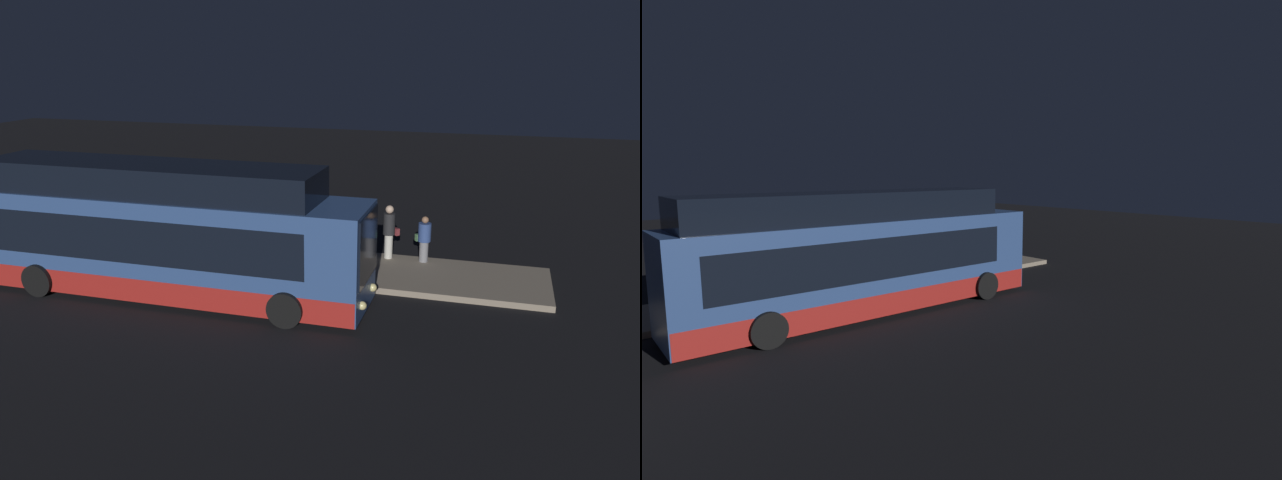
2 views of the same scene
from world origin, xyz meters
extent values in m
plane|color=black|center=(0.00, 0.00, 0.00)|extent=(80.00, 80.00, 0.00)
cube|color=gray|center=(0.00, 3.26, 0.10)|extent=(20.00, 3.33, 0.19)
cube|color=#33518C|center=(-1.08, -0.16, 1.63)|extent=(12.04, 2.45, 2.91)
cube|color=#B2231E|center=(-1.08, -0.16, 0.52)|extent=(11.98, 2.47, 0.70)
cube|color=black|center=(-1.38, -0.16, 1.98)|extent=(9.87, 2.48, 1.28)
cube|color=black|center=(4.96, -0.16, 2.05)|extent=(0.06, 2.16, 1.86)
sphere|color=#F9E58C|center=(4.98, 0.52, 0.62)|extent=(0.24, 0.24, 0.24)
sphere|color=#F9E58C|center=(4.98, -0.83, 0.62)|extent=(0.24, 0.24, 0.24)
cylinder|color=black|center=(3.01, 1.07, 0.50)|extent=(0.99, 0.30, 0.99)
cylinder|color=black|center=(3.01, -1.39, 0.50)|extent=(0.99, 0.30, 0.99)
cylinder|color=black|center=(-4.82, 1.07, 0.50)|extent=(0.99, 0.30, 0.99)
cylinder|color=black|center=(-4.82, -1.39, 0.50)|extent=(0.99, 0.30, 0.99)
cube|color=black|center=(-1.57, -0.16, 3.53)|extent=(10.23, 2.26, 0.89)
cylinder|color=silver|center=(4.70, 4.49, 0.62)|extent=(0.40, 0.40, 0.85)
cylinder|color=#262628|center=(4.70, 4.49, 1.41)|extent=(0.57, 0.57, 0.74)
sphere|color=beige|center=(4.70, 4.49, 1.92)|extent=(0.28, 0.28, 0.28)
cube|color=maroon|center=(4.89, 4.73, 1.09)|extent=(0.31, 0.28, 0.24)
cylinder|color=gray|center=(5.91, 4.46, 0.55)|extent=(0.42, 0.42, 0.72)
cylinder|color=#334C8C|center=(5.91, 4.46, 1.23)|extent=(0.60, 0.60, 0.63)
sphere|color=#9E7051|center=(5.91, 4.46, 1.66)|extent=(0.23, 0.23, 0.23)
cube|color=#598C59|center=(5.71, 4.70, 0.96)|extent=(0.31, 0.28, 0.24)
cylinder|color=silver|center=(0.25, 3.91, 0.61)|extent=(0.35, 0.35, 0.83)
cylinder|color=#8CB766|center=(0.25, 3.91, 1.38)|extent=(0.50, 0.50, 0.72)
sphere|color=#9E7051|center=(0.25, 3.91, 1.87)|extent=(0.27, 0.27, 0.27)
cube|color=black|center=(-0.32, 4.22, 0.50)|extent=(0.42, 0.23, 0.61)
cylinder|color=black|center=(-0.32, 4.22, 0.92)|extent=(0.02, 0.02, 0.24)
cylinder|color=#4C4C51|center=(-2.11, 2.10, 1.57)|extent=(0.10, 0.10, 2.75)
cube|color=#E5C64C|center=(-2.11, 2.10, 2.65)|extent=(0.04, 0.68, 0.48)
cylinder|color=#2D4C33|center=(1.20, 2.31, 0.52)|extent=(0.44, 0.44, 0.65)
camera|label=1|loc=(8.21, -15.75, 7.14)|focal=35.00mm
camera|label=2|loc=(-9.14, -14.28, 4.67)|focal=28.00mm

